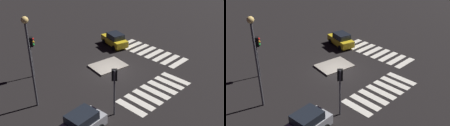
# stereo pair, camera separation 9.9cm
# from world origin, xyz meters

# --- Properties ---
(ground_plane) EXTENTS (80.00, 80.00, 0.00)m
(ground_plane) POSITION_xyz_m (0.00, 0.00, 0.00)
(ground_plane) COLOR black
(traffic_island) EXTENTS (4.11, 3.34, 0.18)m
(traffic_island) POSITION_xyz_m (0.46, 1.05, 0.09)
(traffic_island) COLOR gray
(traffic_island) RESTS_ON ground
(car_yellow) EXTENTS (2.61, 4.24, 1.74)m
(car_yellow) POSITION_xyz_m (5.06, 4.53, 0.86)
(car_yellow) COLOR gold
(car_yellow) RESTS_ON ground
(car_silver) EXTENTS (4.36, 2.23, 1.85)m
(car_silver) POSITION_xyz_m (-8.63, -5.23, 0.91)
(car_silver) COLOR #9EA0A5
(car_silver) RESTS_ON ground
(traffic_light_west) EXTENTS (0.53, 0.54, 4.33)m
(traffic_light_west) POSITION_xyz_m (-6.31, 4.92, 3.28)
(traffic_light_west) COLOR #47474C
(traffic_light_west) RESTS_ON ground
(traffic_light_south) EXTENTS (0.54, 0.54, 4.17)m
(traffic_light_south) POSITION_xyz_m (-5.00, -5.21, 3.16)
(traffic_light_south) COLOR #47474C
(traffic_light_south) RESTS_ON ground
(street_lamp) EXTENTS (0.56, 0.56, 8.06)m
(street_lamp) POSITION_xyz_m (-8.91, 0.35, 5.45)
(street_lamp) COLOR #47474C
(street_lamp) RESTS_ON ground
(crosswalk_near) EXTENTS (7.60, 3.20, 0.02)m
(crosswalk_near) POSITION_xyz_m (0.00, -5.71, 0.01)
(crosswalk_near) COLOR silver
(crosswalk_near) RESTS_ON ground
(crosswalk_side) EXTENTS (3.20, 8.75, 0.02)m
(crosswalk_side) POSITION_xyz_m (6.70, 0.00, 0.01)
(crosswalk_side) COLOR silver
(crosswalk_side) RESTS_ON ground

